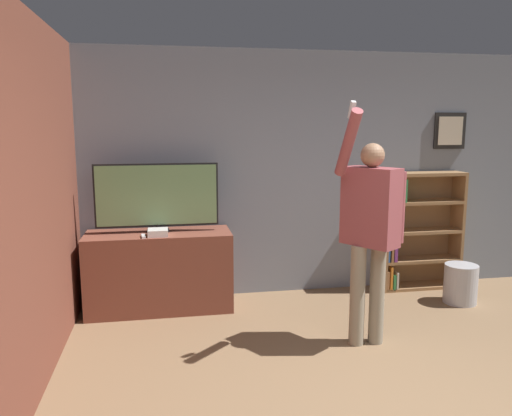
# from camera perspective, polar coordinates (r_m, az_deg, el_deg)

# --- Properties ---
(wall_back) EXTENTS (6.99, 0.09, 2.70)m
(wall_back) POSITION_cam_1_polar(r_m,az_deg,el_deg) (5.67, 6.07, 3.93)
(wall_back) COLOR gray
(wall_back) RESTS_ON ground_plane
(wall_side_brick) EXTENTS (0.06, 4.56, 2.70)m
(wall_side_brick) POSITION_cam_1_polar(r_m,az_deg,el_deg) (4.05, -23.54, 0.94)
(wall_side_brick) COLOR brown
(wall_side_brick) RESTS_ON ground_plane
(tv_ledge) EXTENTS (1.47, 0.56, 0.81)m
(tv_ledge) POSITION_cam_1_polar(r_m,az_deg,el_deg) (5.28, -10.97, -7.09)
(tv_ledge) COLOR brown
(tv_ledge) RESTS_ON ground_plane
(television) EXTENTS (1.23, 0.22, 0.70)m
(television) POSITION_cam_1_polar(r_m,az_deg,el_deg) (5.14, -11.23, 1.29)
(television) COLOR black
(television) RESTS_ON tv_ledge
(game_console) EXTENTS (0.20, 0.19, 0.07)m
(game_console) POSITION_cam_1_polar(r_m,az_deg,el_deg) (5.03, -11.14, -2.76)
(game_console) COLOR white
(game_console) RESTS_ON tv_ledge
(remote_loose) EXTENTS (0.05, 0.14, 0.02)m
(remote_loose) POSITION_cam_1_polar(r_m,az_deg,el_deg) (4.99, -12.75, -3.16)
(remote_loose) COLOR white
(remote_loose) RESTS_ON tv_ledge
(bookshelf) EXTENTS (0.96, 0.28, 1.36)m
(bookshelf) POSITION_cam_1_polar(r_m,az_deg,el_deg) (6.07, 17.58, -2.46)
(bookshelf) COLOR #997047
(bookshelf) RESTS_ON ground_plane
(person) EXTENTS (0.61, 0.59, 2.08)m
(person) POSITION_cam_1_polar(r_m,az_deg,el_deg) (4.32, 12.92, -1.77)
(person) COLOR gray
(person) RESTS_ON ground_plane
(waste_bin) EXTENTS (0.35, 0.35, 0.42)m
(waste_bin) POSITION_cam_1_polar(r_m,az_deg,el_deg) (5.85, 22.34, -8.01)
(waste_bin) COLOR #B7B7BC
(waste_bin) RESTS_ON ground_plane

